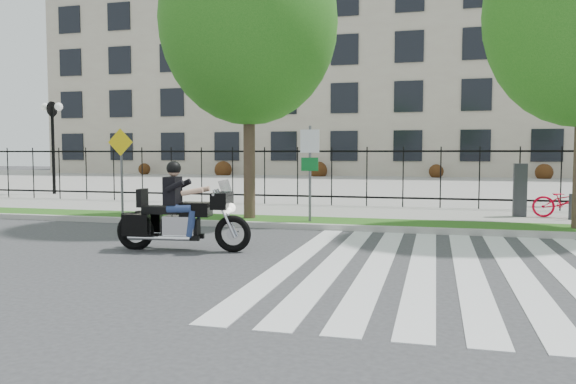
# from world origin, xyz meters

# --- Properties ---
(ground) EXTENTS (120.00, 120.00, 0.00)m
(ground) POSITION_xyz_m (0.00, 0.00, 0.00)
(ground) COLOR #333336
(ground) RESTS_ON ground
(curb) EXTENTS (60.00, 0.20, 0.15)m
(curb) POSITION_xyz_m (0.00, 4.10, 0.07)
(curb) COLOR #A1A098
(curb) RESTS_ON ground
(grass_verge) EXTENTS (60.00, 1.50, 0.15)m
(grass_verge) POSITION_xyz_m (0.00, 4.95, 0.07)
(grass_verge) COLOR #225615
(grass_verge) RESTS_ON ground
(sidewalk) EXTENTS (60.00, 3.50, 0.15)m
(sidewalk) POSITION_xyz_m (0.00, 7.45, 0.07)
(sidewalk) COLOR gray
(sidewalk) RESTS_ON ground
(plaza) EXTENTS (80.00, 34.00, 0.10)m
(plaza) POSITION_xyz_m (0.00, 25.00, 0.05)
(plaza) COLOR gray
(plaza) RESTS_ON ground
(crosswalk_stripes) EXTENTS (5.70, 8.00, 0.01)m
(crosswalk_stripes) POSITION_xyz_m (4.83, 0.00, 0.01)
(crosswalk_stripes) COLOR silver
(crosswalk_stripes) RESTS_ON ground
(iron_fence) EXTENTS (30.00, 0.06, 2.00)m
(iron_fence) POSITION_xyz_m (0.00, 9.20, 1.15)
(iron_fence) COLOR black
(iron_fence) RESTS_ON sidewalk
(office_building) EXTENTS (60.00, 21.90, 20.15)m
(office_building) POSITION_xyz_m (0.00, 44.92, 9.97)
(office_building) COLOR #A89987
(office_building) RESTS_ON ground
(lamp_post_left) EXTENTS (1.06, 0.70, 4.25)m
(lamp_post_left) POSITION_xyz_m (-12.00, 12.00, 3.21)
(lamp_post_left) COLOR black
(lamp_post_left) RESTS_ON ground
(street_tree_1) EXTENTS (4.84, 4.84, 8.12)m
(street_tree_1) POSITION_xyz_m (-0.33, 4.95, 5.48)
(street_tree_1) COLOR #3E2E22
(street_tree_1) RESTS_ON grass_verge
(sign_pole_regulatory) EXTENTS (0.50, 0.09, 2.50)m
(sign_pole_regulatory) POSITION_xyz_m (1.46, 4.58, 1.74)
(sign_pole_regulatory) COLOR #59595B
(sign_pole_regulatory) RESTS_ON grass_verge
(sign_pole_warning) EXTENTS (0.78, 0.09, 2.49)m
(sign_pole_warning) POSITION_xyz_m (-4.06, 4.58, 1.74)
(sign_pole_warning) COLOR #59595B
(sign_pole_warning) RESTS_ON grass_verge
(motorcycle_rider) EXTENTS (2.79, 0.89, 2.15)m
(motorcycle_rider) POSITION_xyz_m (-0.22, 0.46, 0.72)
(motorcycle_rider) COLOR black
(motorcycle_rider) RESTS_ON ground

